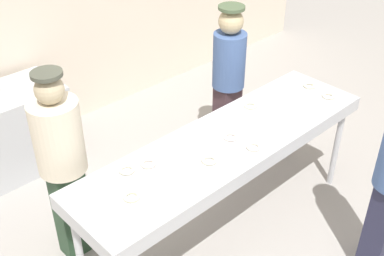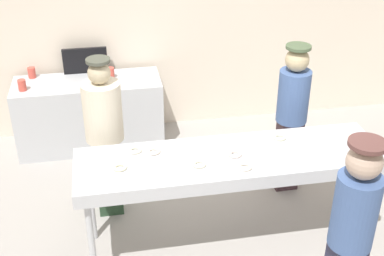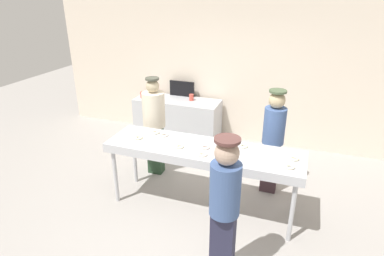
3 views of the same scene
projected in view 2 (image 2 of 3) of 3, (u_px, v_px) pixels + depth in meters
name	position (u px, v px, depth m)	size (l,w,h in m)	color
ground_plane	(227.00, 241.00, 4.89)	(16.00, 16.00, 0.00)	#9E9993
back_wall	(182.00, 16.00, 6.36)	(8.00, 0.12, 2.87)	beige
fryer_conveyor	(230.00, 162.00, 4.46)	(2.66, 0.73, 0.96)	#B7BABF
sugar_donut_0	(154.00, 151.00, 4.46)	(0.12, 0.12, 0.03)	#F5E2CB
sugar_donut_1	(199.00, 164.00, 4.28)	(0.12, 0.12, 0.03)	#F0E7C6
sugar_donut_2	(235.00, 154.00, 4.42)	(0.12, 0.12, 0.03)	#F7E1D1
sugar_donut_3	(120.00, 167.00, 4.24)	(0.12, 0.12, 0.03)	#FAF2C4
sugar_donut_4	(280.00, 137.00, 4.67)	(0.12, 0.12, 0.03)	#F1F0C8
sugar_donut_5	(355.00, 138.00, 4.66)	(0.12, 0.12, 0.03)	#F5EBC3
sugar_donut_6	(245.00, 167.00, 4.25)	(0.12, 0.12, 0.03)	white
sugar_donut_7	(135.00, 150.00, 4.48)	(0.12, 0.12, 0.03)	#EEE6C6
sugar_donut_8	(363.00, 151.00, 4.46)	(0.12, 0.12, 0.03)	white
worker_baker	(292.00, 112.00, 5.24)	(0.31, 0.31, 1.62)	#3A272D
worker_assistant	(104.00, 129.00, 4.84)	(0.36, 0.36, 1.65)	#243D28
customer_waiting	(351.00, 233.00, 3.58)	(0.31, 0.31, 1.67)	#26263E
prep_counter	(90.00, 114.00, 6.26)	(1.72, 0.64, 0.85)	#B7BABF
paper_cup_0	(110.00, 73.00, 6.12)	(0.09, 0.09, 0.13)	#CC4C3F
paper_cup_1	(32.00, 73.00, 6.13)	(0.09, 0.09, 0.13)	#CC4C3F
paper_cup_2	(22.00, 85.00, 5.81)	(0.09, 0.09, 0.13)	#CC4C3F
menu_display	(85.00, 61.00, 6.21)	(0.53, 0.04, 0.31)	black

